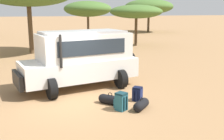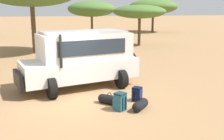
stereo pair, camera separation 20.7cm
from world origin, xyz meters
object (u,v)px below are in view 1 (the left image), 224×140
safari_vehicle (81,58)px  backpack_cluster_center (121,102)px  backpack_beside_front_wheel (138,94)px  acacia_tree_distant_right (149,7)px  duffel_bag_soft_canvas (141,105)px  acacia_tree_right_mid (88,9)px  duffel_bag_low_black_case (110,100)px  acacia_tree_far_right (136,12)px

safari_vehicle → backpack_cluster_center: safari_vehicle is taller
backpack_beside_front_wheel → acacia_tree_distant_right: (15.87, 28.79, 3.66)m
backpack_beside_front_wheel → acacia_tree_distant_right: acacia_tree_distant_right is taller
duffel_bag_soft_canvas → acacia_tree_distant_right: (16.14, 29.64, 3.76)m
acacia_tree_right_mid → duffel_bag_low_black_case: bearing=-103.5°
acacia_tree_distant_right → acacia_tree_right_mid: bearing=-149.6°
duffel_bag_low_black_case → acacia_tree_right_mid: bearing=76.5°
duffel_bag_soft_canvas → acacia_tree_right_mid: size_ratio=0.13×
backpack_beside_front_wheel → acacia_tree_right_mid: 22.55m
safari_vehicle → backpack_cluster_center: 3.37m
duffel_bag_low_black_case → duffel_bag_soft_canvas: bearing=-46.2°
duffel_bag_low_black_case → acacia_tree_far_right: 16.66m
acacia_tree_right_mid → safari_vehicle: bearing=-106.3°
backpack_beside_front_wheel → acacia_tree_right_mid: acacia_tree_right_mid is taller
duffel_bag_soft_canvas → acacia_tree_right_mid: acacia_tree_right_mid is taller
backpack_cluster_center → safari_vehicle: bearing=99.8°
backpack_cluster_center → duffel_bag_soft_canvas: size_ratio=0.82×
duffel_bag_low_black_case → acacia_tree_far_right: size_ratio=0.16×
backpack_beside_front_wheel → acacia_tree_far_right: bearing=64.7°
duffel_bag_soft_canvas → acacia_tree_distant_right: bearing=61.4°
safari_vehicle → backpack_beside_front_wheel: safari_vehicle is taller
safari_vehicle → acacia_tree_distant_right: (17.35, 26.28, 2.63)m
backpack_cluster_center → acacia_tree_distant_right: size_ratio=0.08×
duffel_bag_soft_canvas → acacia_tree_far_right: (7.06, 15.21, 3.03)m
duffel_bag_low_black_case → acacia_tree_far_right: acacia_tree_far_right is taller
safari_vehicle → acacia_tree_right_mid: bearing=73.7°
backpack_cluster_center → acacia_tree_far_right: 17.14m
backpack_cluster_center → duffel_bag_soft_canvas: (0.67, -0.18, -0.14)m
safari_vehicle → acacia_tree_far_right: bearing=55.1°
backpack_cluster_center → duffel_bag_low_black_case: size_ratio=0.78×
duffel_bag_soft_canvas → duffel_bag_low_black_case: bearing=133.8°
acacia_tree_distant_right → acacia_tree_far_right: bearing=-122.2°
safari_vehicle → acacia_tree_far_right: size_ratio=1.08×
backpack_beside_front_wheel → duffel_bag_soft_canvas: size_ratio=0.70×
backpack_cluster_center → acacia_tree_right_mid: acacia_tree_right_mid is taller
duffel_bag_soft_canvas → acacia_tree_far_right: 17.04m
safari_vehicle → acacia_tree_distant_right: size_ratio=0.73×
safari_vehicle → backpack_beside_front_wheel: bearing=-59.4°
duffel_bag_soft_canvas → backpack_beside_front_wheel: bearing=72.3°
acacia_tree_far_right → acacia_tree_distant_right: acacia_tree_distant_right is taller
backpack_beside_front_wheel → acacia_tree_far_right: acacia_tree_far_right is taller
backpack_cluster_center → duffel_bag_low_black_case: 0.69m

